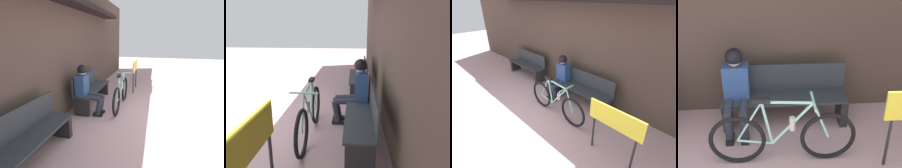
# 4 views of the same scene
# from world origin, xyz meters

# --- Properties ---
(ground_plane) EXTENTS (24.00, 24.00, 0.00)m
(ground_plane) POSITION_xyz_m (0.00, 0.00, 0.00)
(ground_plane) COLOR #C69EA3
(storefront_wall) EXTENTS (12.00, 0.56, 3.20)m
(storefront_wall) POSITION_xyz_m (0.00, 2.59, 1.66)
(storefront_wall) COLOR #4C3D33
(storefront_wall) RESTS_ON ground_plane
(park_bench_near) EXTENTS (1.72, 0.42, 0.84)m
(park_bench_near) POSITION_xyz_m (0.59, 2.18, 0.40)
(park_bench_near) COLOR #2D3338
(park_bench_near) RESTS_ON ground_plane
(bicycle) EXTENTS (1.74, 0.40, 0.90)m
(bicycle) POSITION_xyz_m (0.53, 1.35, 0.37)
(bicycle) COLOR black
(bicycle) RESTS_ON ground_plane
(person_seated) EXTENTS (0.34, 0.63, 1.17)m
(person_seated) POSITION_xyz_m (-0.06, 2.06, 0.67)
(person_seated) COLOR #2D3342
(person_seated) RESTS_ON ground_plane
(park_bench_far) EXTENTS (1.61, 0.42, 0.84)m
(park_bench_far) POSITION_xyz_m (-1.88, 2.18, 0.39)
(park_bench_far) COLOR #2D3338
(park_bench_far) RESTS_ON ground_plane
(signboard) EXTENTS (0.95, 0.04, 1.02)m
(signboard) POSITION_xyz_m (2.11, 1.19, 0.77)
(signboard) COLOR #232326
(signboard) RESTS_ON ground_plane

